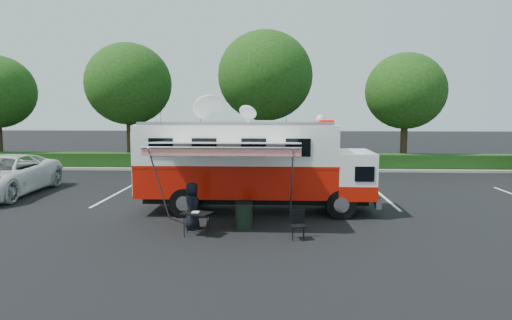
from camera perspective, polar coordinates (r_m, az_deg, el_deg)
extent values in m
plane|color=black|center=(17.36, -0.08, -6.43)|extent=(120.00, 120.00, 0.00)
cube|color=#9E998E|center=(28.33, 9.13, -1.28)|extent=(60.00, 0.35, 0.15)
cube|color=black|center=(29.17, 8.95, -0.22)|extent=(60.00, 1.20, 1.00)
cylinder|color=black|center=(31.51, -15.48, 3.23)|extent=(0.44, 0.44, 4.40)
ellipsoid|color=#14380F|center=(31.50, -15.66, 9.15)|extent=(5.63, 5.63, 5.35)
cylinder|color=black|center=(29.94, 1.14, 3.69)|extent=(0.44, 0.44, 4.80)
ellipsoid|color=#14380F|center=(29.97, 1.16, 10.48)|extent=(6.14, 6.14, 5.84)
cylinder|color=black|center=(31.05, 18.00, 2.73)|extent=(0.44, 0.44, 4.00)
ellipsoid|color=#14380F|center=(31.01, 18.20, 8.19)|extent=(5.12, 5.12, 4.86)
cube|color=silver|center=(21.56, -17.25, -4.16)|extent=(0.12, 5.50, 0.01)
cube|color=silver|center=(20.31, -1.08, -4.50)|extent=(0.12, 5.50, 0.01)
cube|color=silver|center=(20.80, 15.70, -4.49)|extent=(0.12, 5.50, 0.01)
cube|color=black|center=(17.25, -0.08, -4.73)|extent=(8.23, 1.34, 0.29)
cylinder|color=black|center=(16.35, 10.57, -5.47)|extent=(1.05, 0.31, 1.05)
cylinder|color=black|center=(18.40, 9.68, -4.11)|extent=(1.05, 0.31, 1.05)
cylinder|color=black|center=(16.53, -8.95, -5.30)|extent=(1.05, 0.31, 1.05)
cylinder|color=black|center=(18.56, -7.64, -3.98)|extent=(1.05, 0.31, 1.05)
cube|color=silver|center=(17.58, 14.30, -4.56)|extent=(0.19, 2.39, 0.38)
cube|color=white|center=(17.30, 12.05, -1.62)|extent=(1.34, 2.39, 1.63)
cube|color=red|center=(17.38, 12.01, -3.50)|extent=(1.36, 2.41, 0.53)
cube|color=black|center=(17.37, 14.10, -0.69)|extent=(0.11, 2.09, 0.67)
cube|color=red|center=(17.17, -2.32, -2.35)|extent=(7.28, 2.39, 1.15)
cube|color=red|center=(17.09, -2.33, -0.45)|extent=(7.30, 2.41, 0.10)
cube|color=white|center=(17.01, -2.34, 1.95)|extent=(7.28, 2.39, 1.34)
cube|color=white|center=(16.97, -2.35, 4.34)|extent=(7.28, 2.39, 0.08)
cube|color=#CC0505|center=(16.99, 8.69, 4.72)|extent=(0.53, 0.91, 0.15)
sphere|color=white|center=(17.93, 8.07, 5.13)|extent=(0.33, 0.33, 0.33)
ellipsoid|color=white|center=(16.94, -5.98, 6.60)|extent=(1.15, 1.15, 0.34)
ellipsoid|color=white|center=(17.12, -1.01, 5.99)|extent=(0.67, 0.67, 0.19)
cylinder|color=black|center=(17.84, -11.83, 5.88)|extent=(0.02, 0.02, 0.96)
cylinder|color=black|center=(17.52, -6.95, 5.96)|extent=(0.02, 0.02, 0.96)
cylinder|color=black|center=(17.28, 3.81, 5.99)|extent=(0.02, 0.02, 0.96)
cube|color=white|center=(14.69, -3.89, 2.15)|extent=(4.79, 2.29, 0.20)
cube|color=red|center=(13.59, -4.43, 1.05)|extent=(4.79, 0.04, 0.27)
cylinder|color=#B2B2B7|center=(13.56, -4.45, 1.53)|extent=(4.79, 0.07, 0.07)
cylinder|color=#B2B2B7|center=(15.19, -11.95, -3.21)|extent=(0.05, 2.48, 2.76)
cylinder|color=#B2B2B7|center=(14.70, 4.46, -3.41)|extent=(0.05, 2.48, 2.76)
imported|color=silver|center=(23.34, -29.00, -3.89)|extent=(3.20, 6.56, 1.79)
imported|color=black|center=(15.06, -7.96, -8.53)|extent=(0.53, 0.77, 1.52)
cube|color=black|center=(14.12, -7.42, -6.61)|extent=(1.00, 0.85, 0.04)
cylinder|color=black|center=(14.06, -8.98, -8.16)|extent=(0.02, 0.02, 0.70)
cylinder|color=black|center=(14.48, -8.62, -7.72)|extent=(0.02, 0.02, 0.70)
cylinder|color=black|center=(13.94, -6.13, -8.25)|extent=(0.02, 0.02, 0.70)
cylinder|color=black|center=(14.36, -5.86, -7.80)|extent=(0.02, 0.02, 0.70)
cube|color=silver|center=(14.17, -7.59, -6.46)|extent=(0.22, 0.30, 0.01)
cube|color=black|center=(13.72, 5.29, -8.21)|extent=(0.50, 0.50, 0.04)
cube|color=black|center=(13.86, 5.27, -7.07)|extent=(0.41, 0.14, 0.46)
cylinder|color=black|center=(13.60, 4.61, -9.23)|extent=(0.02, 0.02, 0.41)
cylinder|color=black|center=(13.92, 4.57, -8.86)|extent=(0.02, 0.02, 0.41)
cylinder|color=black|center=(13.62, 6.02, -9.23)|extent=(0.02, 0.02, 0.41)
cylinder|color=black|center=(13.94, 5.94, -8.86)|extent=(0.02, 0.02, 0.41)
cylinder|color=black|center=(14.92, -1.52, -6.94)|extent=(0.55, 0.55, 0.84)
cylinder|color=black|center=(14.82, -1.52, -5.28)|extent=(0.59, 0.59, 0.04)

